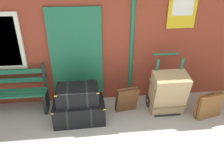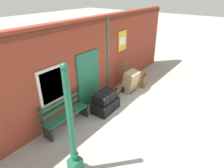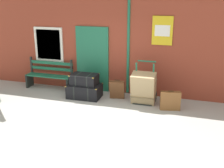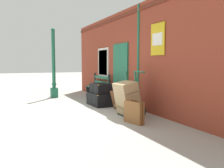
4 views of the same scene
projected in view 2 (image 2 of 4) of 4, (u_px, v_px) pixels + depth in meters
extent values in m
plane|color=#A3A099|center=(154.00, 118.00, 6.82)|extent=(60.00, 60.00, 0.00)
cube|color=brown|center=(95.00, 60.00, 7.48)|extent=(10.40, 0.30, 3.20)
cube|color=maroon|center=(97.00, 22.00, 6.77)|extent=(10.40, 0.03, 0.12)
cube|color=#1E6647|center=(89.00, 80.00, 7.20)|extent=(1.10, 0.05, 2.10)
cube|color=#123D2A|center=(89.00, 80.00, 7.20)|extent=(0.06, 0.02, 2.10)
cube|color=silver|center=(53.00, 85.00, 5.90)|extent=(1.04, 0.06, 1.16)
cube|color=silver|center=(53.00, 85.00, 5.89)|extent=(0.88, 0.02, 1.00)
cylinder|color=#1E6647|center=(108.00, 57.00, 7.83)|extent=(0.09, 0.09, 3.14)
cube|color=gold|center=(122.00, 41.00, 8.36)|extent=(0.60, 0.02, 0.84)
cube|color=white|center=(123.00, 41.00, 8.35)|extent=(0.44, 0.01, 0.32)
cube|color=#1E6647|center=(75.00, 165.00, 4.78)|extent=(0.28, 0.28, 0.40)
cylinder|color=#1E6647|center=(70.00, 120.00, 4.18)|extent=(0.14, 0.14, 2.32)
cylinder|color=#1E6647|center=(74.00, 155.00, 4.62)|extent=(0.19, 0.19, 0.08)
sphere|color=#1E6647|center=(64.00, 67.00, 3.64)|extent=(0.16, 0.16, 0.16)
cube|color=#1E6647|center=(69.00, 116.00, 6.17)|extent=(1.60, 0.09, 0.04)
cube|color=#1E6647|center=(66.00, 115.00, 6.24)|extent=(1.60, 0.09, 0.04)
cube|color=#1E6647|center=(63.00, 113.00, 6.31)|extent=(1.60, 0.09, 0.04)
cube|color=#1E6647|center=(61.00, 107.00, 6.26)|extent=(1.60, 0.05, 0.10)
cube|color=#1E6647|center=(61.00, 102.00, 6.17)|extent=(1.60, 0.05, 0.10)
cube|color=black|center=(48.00, 133.00, 5.79)|extent=(0.06, 0.40, 0.45)
cube|color=black|center=(41.00, 117.00, 5.67)|extent=(0.06, 0.06, 0.56)
cube|color=black|center=(83.00, 110.00, 6.89)|extent=(0.06, 0.40, 0.45)
cube|color=black|center=(78.00, 96.00, 6.77)|extent=(0.06, 0.06, 0.56)
cube|color=black|center=(105.00, 105.00, 7.19)|extent=(1.02, 0.67, 0.42)
cube|color=black|center=(102.00, 108.00, 7.02)|extent=(0.06, 0.65, 0.43)
cube|color=black|center=(109.00, 103.00, 7.35)|extent=(0.06, 0.65, 0.43)
cube|color=#B79338|center=(104.00, 109.00, 6.59)|extent=(0.05, 0.05, 0.02)
cube|color=#B79338|center=(119.00, 97.00, 7.30)|extent=(0.05, 0.05, 0.02)
cube|color=#B79338|center=(91.00, 104.00, 6.90)|extent=(0.05, 0.05, 0.02)
cube|color=#B79338|center=(106.00, 93.00, 7.61)|extent=(0.05, 0.05, 0.02)
cube|color=silver|center=(112.00, 108.00, 7.01)|extent=(0.36, 0.01, 0.10)
cube|color=black|center=(105.00, 96.00, 7.03)|extent=(0.81, 0.56, 0.32)
cube|color=black|center=(102.00, 99.00, 6.90)|extent=(0.05, 0.55, 0.33)
cube|color=black|center=(108.00, 94.00, 7.16)|extent=(0.05, 0.55, 0.33)
cube|color=#B79338|center=(104.00, 99.00, 6.56)|extent=(0.05, 0.05, 0.02)
cube|color=#B79338|center=(116.00, 91.00, 7.12)|extent=(0.05, 0.05, 0.02)
cube|color=#B79338|center=(92.00, 95.00, 6.81)|extent=(0.05, 0.05, 0.02)
cube|color=#B79338|center=(105.00, 87.00, 7.37)|extent=(0.05, 0.05, 0.02)
cube|color=black|center=(131.00, 91.00, 8.62)|extent=(0.56, 0.28, 0.03)
cube|color=#1E6647|center=(124.00, 79.00, 8.28)|extent=(0.04, 0.23, 1.19)
cube|color=#1E6647|center=(130.00, 76.00, 8.65)|extent=(0.04, 0.23, 1.19)
cylinder|color=#1E6647|center=(124.00, 64.00, 8.30)|extent=(0.54, 0.04, 0.04)
cylinder|color=black|center=(122.00, 89.00, 8.46)|extent=(0.04, 0.32, 0.32)
cylinder|color=#B79338|center=(122.00, 89.00, 8.46)|extent=(0.07, 0.06, 0.06)
cylinder|color=black|center=(129.00, 84.00, 8.92)|extent=(0.04, 0.32, 0.32)
cylinder|color=#B79338|center=(129.00, 84.00, 8.92)|extent=(0.07, 0.06, 0.06)
cube|color=tan|center=(131.00, 81.00, 8.42)|extent=(0.68, 0.60, 0.95)
cube|color=olive|center=(130.00, 85.00, 8.51)|extent=(0.70, 0.46, 0.11)
cube|color=olive|center=(131.00, 77.00, 8.34)|extent=(0.70, 0.46, 0.11)
cube|color=brown|center=(144.00, 81.00, 8.97)|extent=(0.57, 0.28, 0.53)
cylinder|color=#4F3018|center=(145.00, 75.00, 8.85)|extent=(0.16, 0.06, 0.03)
cube|color=#482C16|center=(144.00, 81.00, 8.97)|extent=(0.55, 0.15, 0.54)
cube|color=brown|center=(117.00, 91.00, 7.96)|extent=(0.49, 0.35, 0.59)
cylinder|color=#3A2112|center=(117.00, 85.00, 7.84)|extent=(0.16, 0.05, 0.03)
cube|color=#351E10|center=(117.00, 91.00, 7.96)|extent=(0.48, 0.25, 0.58)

